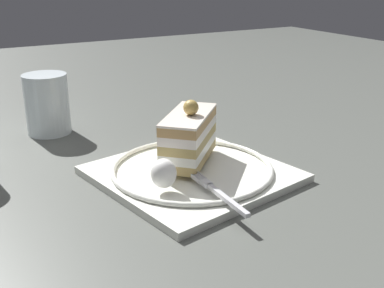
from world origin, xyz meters
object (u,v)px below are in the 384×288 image
at_px(dessert_plate, 192,172).
at_px(fork, 216,191).
at_px(drink_glass_far, 47,107).
at_px(whipped_cream_dollop, 164,173).
at_px(cake_slice, 189,136).

bearing_deg(dessert_plate, fork, -100.46).
relative_size(dessert_plate, fork, 2.10).
height_order(dessert_plate, drink_glass_far, drink_glass_far).
bearing_deg(whipped_cream_dollop, drink_glass_far, 100.32).
height_order(dessert_plate, fork, fork).
bearing_deg(whipped_cream_dollop, cake_slice, 42.47).
xyz_separation_m(dessert_plate, cake_slice, (0.01, 0.02, 0.04)).
xyz_separation_m(dessert_plate, whipped_cream_dollop, (-0.06, -0.04, 0.03)).
bearing_deg(whipped_cream_dollop, dessert_plate, 33.31).
distance_m(cake_slice, fork, 0.11).
relative_size(dessert_plate, whipped_cream_dollop, 7.38).
height_order(fork, drink_glass_far, drink_glass_far).
bearing_deg(drink_glass_far, cake_slice, -63.55).
bearing_deg(dessert_plate, cake_slice, 71.39).
xyz_separation_m(cake_slice, fork, (-0.02, -0.10, -0.03)).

